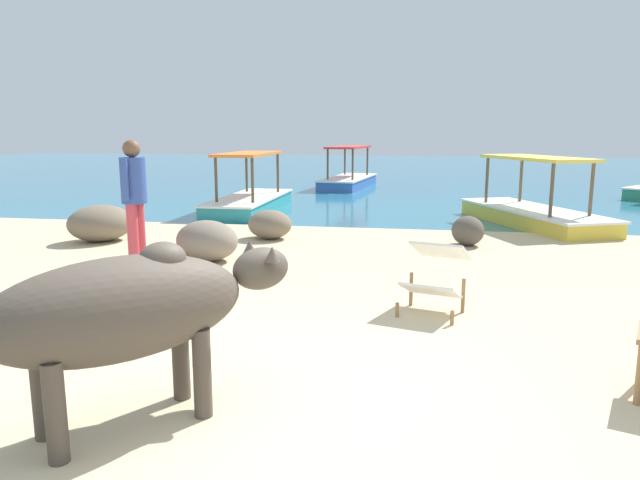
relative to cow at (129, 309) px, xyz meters
The scene contains 12 objects.
sand_beach 1.14m from the cow, 27.87° to the left, with size 18.00×14.00×0.04m, color #CCB78E.
water_surface 22.43m from the cow, 88.04° to the left, with size 60.00×36.00×0.03m, color teal.
cow is the anchor object (origin of this frame).
deck_chair_near 3.17m from the cow, 55.12° to the left, with size 0.73×0.89×0.68m.
person_standing 4.37m from the cow, 116.84° to the left, with size 0.32×0.51×1.62m.
shore_rock_large 6.15m from the cow, 97.24° to the left, with size 0.74×0.66×0.47m, color #756651.
shore_rock_medium 4.53m from the cow, 105.30° to the left, with size 0.90×0.74×0.55m, color gray.
shore_rock_small 6.37m from the cow, 121.90° to the left, with size 1.02×0.82×0.58m, color #756651.
shore_rock_flat 6.52m from the cow, 68.68° to the left, with size 0.57×0.48×0.45m, color brown.
boat_blue 15.45m from the cow, 92.43° to the left, with size 1.56×3.78×1.29m.
boat_yellow 9.22m from the cow, 66.10° to the left, with size 2.50×3.83×1.29m.
boat_teal 9.71m from the cow, 102.64° to the left, with size 1.17×3.68×1.29m.
Camera 1 is at (0.87, -3.40, 1.76)m, focal length 32.69 mm.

